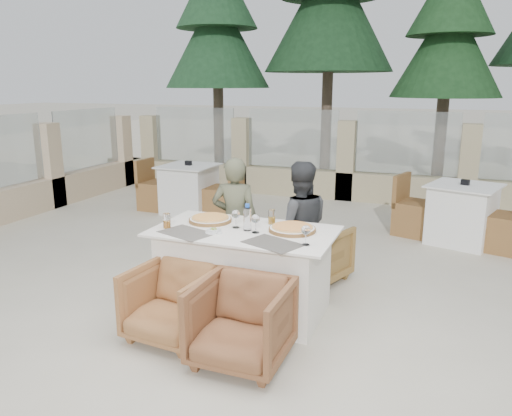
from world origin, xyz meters
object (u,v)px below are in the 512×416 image
(bg_table_a, at_px, (189,189))
(wine_glass_corner, at_px, (306,234))
(olive_dish, at_px, (214,230))
(armchair_far_left, at_px, (238,254))
(water_bottle, at_px, (247,217))
(diner_left, at_px, (235,221))
(wine_glass_near, at_px, (256,223))
(armchair_near_right, at_px, (242,323))
(pizza_left, at_px, (210,219))
(beer_glass_right, at_px, (272,217))
(beer_glass_left, at_px, (167,221))
(dining_table, at_px, (244,271))
(armchair_far_right, at_px, (313,253))
(armchair_near_left, at_px, (172,303))
(wine_glass_centre, at_px, (236,218))
(diner_right, at_px, (299,227))
(pizza_right, at_px, (292,228))
(bg_table_b, at_px, (462,214))

(bg_table_a, bearing_deg, wine_glass_corner, -47.67)
(olive_dish, height_order, armchair_far_left, olive_dish)
(water_bottle, distance_m, diner_left, 0.74)
(wine_glass_near, relative_size, armchair_near_right, 0.27)
(pizza_left, distance_m, water_bottle, 0.46)
(wine_glass_near, xyz_separation_m, armchair_far_left, (-0.47, 0.72, -0.58))
(diner_left, bearing_deg, beer_glass_right, 137.28)
(beer_glass_left, relative_size, olive_dish, 1.20)
(water_bottle, height_order, wine_glass_corner, water_bottle)
(dining_table, height_order, wine_glass_near, wine_glass_near)
(armchair_far_right, bearing_deg, wine_glass_corner, 121.17)
(olive_dish, xyz_separation_m, armchair_far_left, (-0.13, 0.86, -0.51))
(armchair_near_left, distance_m, diner_left, 1.31)
(wine_glass_centre, relative_size, wine_glass_near, 1.00)
(wine_glass_near, height_order, diner_left, diner_left)
(armchair_far_right, height_order, diner_right, diner_right)
(wine_glass_centre, distance_m, diner_right, 0.76)
(wine_glass_corner, height_order, armchair_near_right, wine_glass_corner)
(olive_dish, bearing_deg, diner_left, 99.60)
(wine_glass_corner, bearing_deg, beer_glass_left, 178.52)
(olive_dish, height_order, armchair_near_right, olive_dish)
(wine_glass_near, xyz_separation_m, bg_table_a, (-2.30, 3.05, -0.48))
(water_bottle, height_order, beer_glass_left, water_bottle)
(olive_dish, distance_m, diner_left, 0.80)
(armchair_near_left, bearing_deg, beer_glass_left, 128.73)
(bg_table_a, bearing_deg, beer_glass_right, -48.03)
(beer_glass_right, bearing_deg, bg_table_a, 130.50)
(wine_glass_centre, distance_m, beer_glass_right, 0.35)
(armchair_near_left, relative_size, diner_right, 0.50)
(beer_glass_left, xyz_separation_m, bg_table_a, (-1.51, 3.19, -0.45))
(wine_glass_corner, relative_size, beer_glass_left, 1.40)
(pizza_right, height_order, armchair_near_right, pizza_right)
(beer_glass_left, bearing_deg, bg_table_a, 115.24)
(pizza_left, relative_size, beer_glass_left, 3.03)
(pizza_right, bearing_deg, dining_table, -163.82)
(armchair_far_left, xyz_separation_m, bg_table_a, (-1.83, 2.33, 0.10))
(armchair_near_right, xyz_separation_m, diner_right, (0.01, 1.45, 0.34))
(pizza_left, xyz_separation_m, armchair_near_left, (0.04, -0.81, -0.50))
(pizza_right, relative_size, armchair_near_right, 0.60)
(beer_glass_left, xyz_separation_m, diner_right, (0.98, 0.83, -0.18))
(beer_glass_right, bearing_deg, beer_glass_left, -151.03)
(bg_table_a, bearing_deg, dining_table, -52.73)
(olive_dish, relative_size, armchair_far_right, 0.17)
(pizza_right, distance_m, wine_glass_centre, 0.51)
(wine_glass_corner, bearing_deg, diner_right, 109.25)
(wine_glass_corner, bearing_deg, armchair_far_left, 137.02)
(pizza_left, relative_size, wine_glass_corner, 2.17)
(armchair_far_right, xyz_separation_m, bg_table_b, (1.47, 1.91, 0.09))
(beer_glass_left, relative_size, armchair_near_left, 0.20)
(water_bottle, relative_size, beer_glass_right, 1.81)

